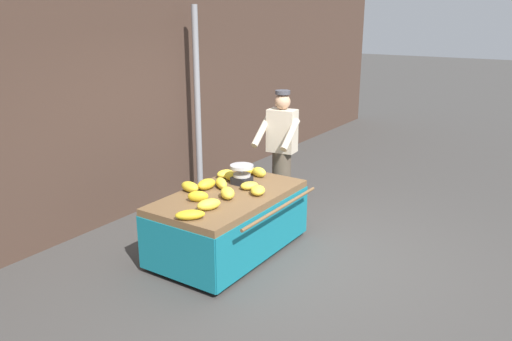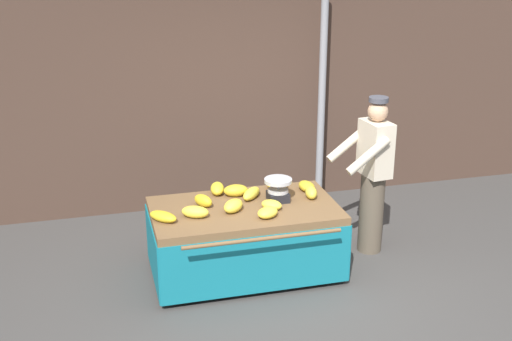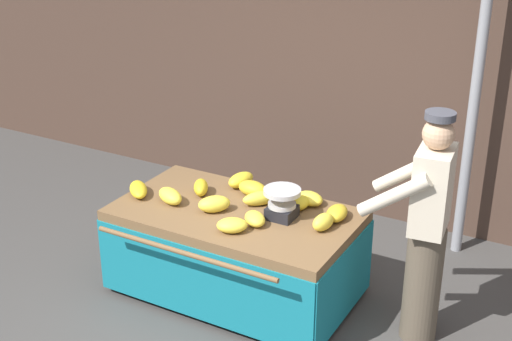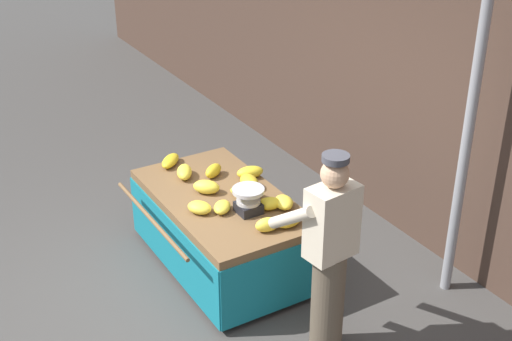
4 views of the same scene
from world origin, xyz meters
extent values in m
plane|color=#423F3D|center=(0.00, 0.00, 0.00)|extent=(60.00, 60.00, 0.00)
cube|color=#473328|center=(0.00, 2.71, 1.97)|extent=(16.00, 0.24, 3.93)
cylinder|color=gray|center=(1.04, 2.29, 1.40)|extent=(0.09, 0.09, 2.81)
cube|color=brown|center=(-0.32, 0.74, 0.69)|extent=(1.84, 1.03, 0.08)
cylinder|color=black|center=(-1.16, 0.74, 0.34)|extent=(0.05, 0.68, 0.68)
cylinder|color=#B7B7BC|center=(-1.19, 0.74, 0.34)|extent=(0.01, 0.12, 0.12)
cylinder|color=black|center=(0.52, 0.74, 0.34)|extent=(0.05, 0.68, 0.68)
cylinder|color=#B7B7BC|center=(0.55, 0.74, 0.34)|extent=(0.01, 0.12, 0.12)
cylinder|color=#4C4742|center=(-0.32, 1.17, 0.33)|extent=(0.05, 0.05, 0.65)
cube|color=#147284|center=(-0.32, 0.22, 0.36)|extent=(1.84, 0.02, 0.59)
cube|color=#147284|center=(-0.32, 1.25, 0.36)|extent=(1.84, 0.02, 0.59)
cube|color=#147284|center=(-1.24, 0.74, 0.36)|extent=(0.02, 1.03, 0.59)
cube|color=#147284|center=(0.60, 0.74, 0.36)|extent=(0.02, 1.03, 0.59)
cylinder|color=brown|center=(-0.32, 0.04, 0.71)|extent=(1.47, 0.04, 0.04)
cube|color=black|center=(0.04, 0.81, 0.78)|extent=(0.20, 0.20, 0.09)
cylinder|color=#B7B7BC|center=(0.04, 0.81, 0.88)|extent=(0.02, 0.02, 0.11)
cylinder|color=#B7B7BC|center=(0.04, 0.81, 0.95)|extent=(0.28, 0.28, 0.03)
cylinder|color=#B7B7BC|center=(0.04, 0.81, 0.84)|extent=(0.21, 0.21, 0.03)
ellipsoid|color=yellow|center=(-0.45, 0.65, 0.79)|extent=(0.28, 0.28, 0.12)
ellipsoid|color=yellow|center=(0.39, 0.79, 0.79)|extent=(0.15, 0.22, 0.12)
ellipsoid|color=gold|center=(-0.71, 0.86, 0.79)|extent=(0.21, 0.25, 0.12)
ellipsoid|color=yellow|center=(-0.08, 0.61, 0.78)|extent=(0.25, 0.25, 0.09)
ellipsoid|color=yellow|center=(0.13, 1.12, 0.78)|extent=(0.27, 0.23, 0.10)
ellipsoid|color=yellow|center=(-0.20, 0.93, 0.79)|extent=(0.28, 0.30, 0.11)
ellipsoid|color=gold|center=(-1.14, 0.61, 0.78)|extent=(0.30, 0.31, 0.10)
ellipsoid|color=yellow|center=(-0.83, 0.61, 0.79)|extent=(0.30, 0.24, 0.12)
ellipsoid|color=gold|center=(-0.34, 1.04, 0.79)|extent=(0.26, 0.18, 0.12)
ellipsoid|color=yellow|center=(0.09, 0.99, 0.78)|extent=(0.20, 0.25, 0.11)
ellipsoid|color=yellow|center=(-0.17, 0.44, 0.78)|extent=(0.27, 0.25, 0.10)
ellipsoid|color=yellow|center=(-0.51, 1.15, 0.79)|extent=(0.19, 0.28, 0.12)
ellipsoid|color=gold|center=(0.41, 0.99, 0.78)|extent=(0.18, 0.27, 0.10)
cylinder|color=brown|center=(1.12, 0.89, 0.44)|extent=(0.26, 0.26, 0.88)
cube|color=beige|center=(1.12, 0.89, 1.17)|extent=(0.27, 0.40, 0.58)
sphere|color=tan|center=(1.12, 0.89, 1.56)|extent=(0.21, 0.21, 0.21)
cylinder|color=#3F3F47|center=(1.12, 0.89, 1.69)|extent=(0.20, 0.20, 0.05)
cylinder|color=beige|center=(0.93, 0.66, 1.18)|extent=(0.48, 0.14, 0.37)
cylinder|color=beige|center=(0.88, 1.08, 1.18)|extent=(0.48, 0.14, 0.37)
camera|label=1|loc=(-4.67, -2.52, 2.68)|focal=35.64mm
camera|label=2|loc=(-1.72, -5.02, 3.28)|focal=45.83mm
camera|label=3|loc=(2.20, -3.44, 3.16)|focal=50.10mm
camera|label=4|loc=(4.63, -1.85, 3.86)|focal=49.46mm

